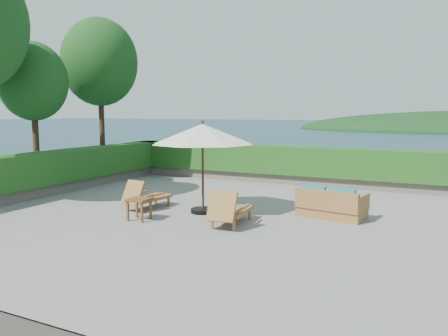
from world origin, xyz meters
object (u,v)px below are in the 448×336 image
at_px(side_table, 139,202).
at_px(wicker_loveseat, 331,205).
at_px(lounge_right, 229,210).
at_px(patio_umbrella, 203,135).
at_px(lounge_left, 145,196).

relative_size(side_table, wicker_loveseat, 0.31).
distance_m(lounge_right, side_table, 2.22).
bearing_deg(side_table, patio_umbrella, 53.94).
relative_size(lounge_left, side_table, 2.79).
bearing_deg(lounge_right, side_table, -172.09).
relative_size(patio_umbrella, wicker_loveseat, 1.72).
bearing_deg(patio_umbrella, wicker_loveseat, 15.97).
relative_size(lounge_right, wicker_loveseat, 0.91).
relative_size(patio_umbrella, lounge_left, 2.00).
xyz_separation_m(patio_umbrella, side_table, (-1.00, -1.37, -1.58)).
relative_size(lounge_left, lounge_right, 0.95).
bearing_deg(wicker_loveseat, lounge_right, -128.28).
xyz_separation_m(side_table, wicker_loveseat, (4.09, 2.26, -0.13)).
height_order(patio_umbrella, lounge_right, patio_umbrella).
bearing_deg(lounge_left, lounge_right, -3.87).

